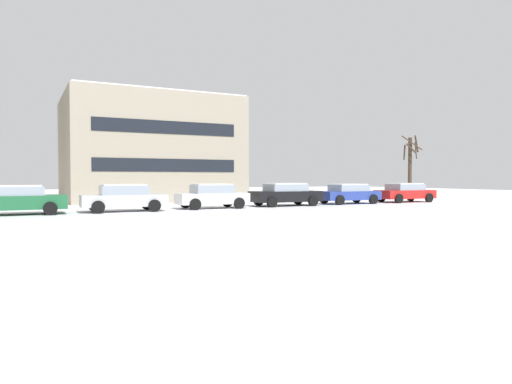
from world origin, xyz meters
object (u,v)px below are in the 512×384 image
at_px(parked_car_green, 16,200).
at_px(parked_car_blue, 349,193).
at_px(parked_car_white, 212,196).
at_px(parked_car_red, 405,192).
at_px(parked_car_black, 286,194).
at_px(parked_car_silver, 124,198).

relative_size(parked_car_green, parked_car_blue, 1.05).
xyz_separation_m(parked_car_white, parked_car_red, (14.93, 0.01, -0.02)).
xyz_separation_m(parked_car_green, parked_car_red, (24.88, 0.01, -0.02)).
bearing_deg(parked_car_black, parked_car_green, -179.56).
bearing_deg(parked_car_green, parked_car_white, -0.01).
distance_m(parked_car_green, parked_car_blue, 19.91).
height_order(parked_car_black, parked_car_blue, parked_car_black).
xyz_separation_m(parked_car_silver, parked_car_blue, (14.93, 0.31, -0.03)).
distance_m(parked_car_silver, parked_car_black, 9.96).
bearing_deg(parked_car_black, parked_car_blue, 0.72).
bearing_deg(parked_car_white, parked_car_blue, 1.03).
bearing_deg(parked_car_red, parked_car_white, -179.97).
xyz_separation_m(parked_car_green, parked_car_white, (9.95, -0.00, -0.01)).
height_order(parked_car_white, parked_car_red, parked_car_white).
relative_size(parked_car_black, parked_car_blue, 1.05).
bearing_deg(parked_car_silver, parked_car_white, 1.52).
relative_size(parked_car_silver, parked_car_red, 0.98).
bearing_deg(parked_car_black, parked_car_white, -178.66).
height_order(parked_car_green, parked_car_silver, parked_car_silver).
height_order(parked_car_green, parked_car_blue, parked_car_green).
bearing_deg(parked_car_blue, parked_car_white, -178.97).
relative_size(parked_car_green, parked_car_silver, 1.04).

